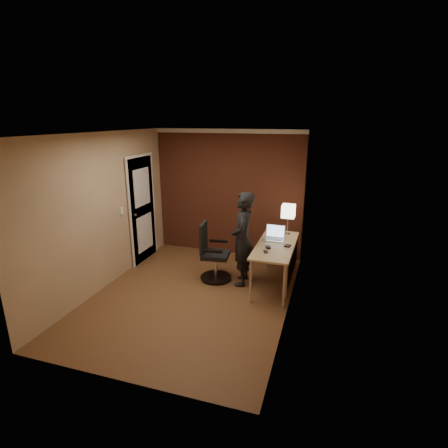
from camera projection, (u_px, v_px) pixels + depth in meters
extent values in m
plane|color=brown|center=(193.00, 295.00, 5.57)|extent=(4.00, 4.00, 0.00)
plane|color=white|center=(188.00, 133.00, 4.84)|extent=(4.00, 4.00, 0.00)
plane|color=tan|center=(229.00, 193.00, 7.03)|extent=(3.00, 0.00, 3.00)
plane|color=tan|center=(111.00, 275.00, 3.38)|extent=(3.00, 0.00, 3.00)
plane|color=tan|center=(105.00, 212.00, 5.63)|extent=(0.00, 4.00, 4.00)
plane|color=tan|center=(292.00, 229.00, 4.77)|extent=(0.00, 4.00, 4.00)
cube|color=brown|center=(229.00, 193.00, 7.00)|extent=(2.98, 0.06, 2.50)
cube|color=silver|center=(229.00, 131.00, 6.64)|extent=(3.00, 0.08, 0.08)
cube|color=silver|center=(100.00, 147.00, 3.06)|extent=(3.00, 0.08, 0.08)
cube|color=silver|center=(99.00, 134.00, 5.27)|extent=(0.08, 4.00, 0.08)
cube|color=silver|center=(294.00, 138.00, 4.43)|extent=(0.08, 4.00, 0.08)
cube|color=silver|center=(142.00, 210.00, 6.70)|extent=(0.05, 0.82, 2.02)
cube|color=silver|center=(143.00, 210.00, 6.70)|extent=(0.02, 0.92, 2.12)
cylinder|color=silver|center=(135.00, 215.00, 6.39)|extent=(0.05, 0.05, 0.05)
cube|color=silver|center=(122.00, 211.00, 6.07)|extent=(0.02, 0.08, 0.12)
cube|color=tan|center=(276.00, 245.00, 5.68)|extent=(0.60, 1.50, 0.03)
cube|color=tan|center=(292.00, 263.00, 5.68)|extent=(0.02, 1.38, 0.54)
cylinder|color=silver|center=(251.00, 282.00, 5.23)|extent=(0.04, 0.04, 0.70)
cylinder|color=silver|center=(268.00, 250.00, 6.49)|extent=(0.04, 0.04, 0.70)
cylinder|color=silver|center=(284.00, 286.00, 5.09)|extent=(0.04, 0.04, 0.70)
cylinder|color=silver|center=(295.00, 253.00, 6.35)|extent=(0.04, 0.04, 0.70)
cube|color=silver|center=(287.00, 234.00, 6.16)|extent=(0.11, 0.11, 0.01)
cylinder|color=silver|center=(288.00, 225.00, 6.12)|extent=(0.01, 0.01, 0.30)
cube|color=white|center=(288.00, 211.00, 6.04)|extent=(0.22, 0.22, 0.22)
cube|color=silver|center=(274.00, 239.00, 5.88)|extent=(0.34, 0.24, 0.01)
cube|color=silver|center=(276.00, 231.00, 5.95)|extent=(0.33, 0.07, 0.22)
cube|color=#B2CCF2|center=(275.00, 231.00, 5.94)|extent=(0.30, 0.06, 0.19)
cube|color=gray|center=(274.00, 239.00, 5.87)|extent=(0.29, 0.14, 0.00)
cube|color=black|center=(268.00, 247.00, 5.50)|extent=(0.10, 0.12, 0.03)
cube|color=black|center=(266.00, 252.00, 5.35)|extent=(0.09, 0.13, 0.01)
cube|color=black|center=(287.00, 246.00, 5.58)|extent=(0.11, 0.13, 0.02)
cylinder|color=black|center=(216.00, 277.00, 6.09)|extent=(0.54, 0.54, 0.03)
cylinder|color=silver|center=(216.00, 266.00, 6.03)|extent=(0.06, 0.06, 0.40)
cube|color=black|center=(216.00, 255.00, 5.97)|extent=(0.49, 0.49, 0.07)
cube|color=black|center=(203.00, 238.00, 5.92)|extent=(0.10, 0.41, 0.53)
cube|color=black|center=(219.00, 241.00, 6.16)|extent=(0.33, 0.09, 0.04)
cube|color=black|center=(213.00, 251.00, 5.69)|extent=(0.33, 0.09, 0.04)
imported|color=black|center=(243.00, 239.00, 5.74)|extent=(0.45, 0.62, 1.58)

